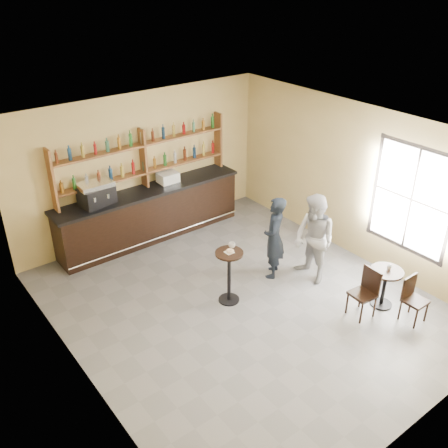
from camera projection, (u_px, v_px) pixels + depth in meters
floor at (242, 303)px, 9.16m from camera, size 7.00×7.00×0.00m
ceiling at (245, 136)px, 7.64m from camera, size 7.00×7.00×0.00m
wall_back at (141, 166)px, 10.84m from camera, size 7.00×0.00×7.00m
wall_front at (429, 339)px, 5.96m from camera, size 7.00×0.00×7.00m
wall_left at (74, 291)px, 6.79m from camera, size 0.00×7.00×7.00m
wall_right at (359, 183)px, 10.01m from camera, size 0.00×7.00×7.00m
window_pane at (411, 199)px, 9.12m from camera, size 0.00×2.00×2.00m
window_frame at (411, 200)px, 9.11m from camera, size 0.04×1.70×2.10m
shelf_unit at (143, 158)px, 10.65m from camera, size 4.00×0.26×1.40m
liquor_bottles at (143, 151)px, 10.57m from camera, size 3.68×0.10×1.00m
bar_counter at (150, 214)px, 11.05m from camera, size 4.33×0.85×1.17m
espresso_machine at (96, 193)px, 10.02m from camera, size 0.74×0.54×0.48m
pastry_case at (168, 178)px, 10.98m from camera, size 0.48×0.41×0.27m
pedestal_table at (229, 277)px, 9.00m from camera, size 0.53×0.53×1.04m
napkin at (229, 252)px, 8.75m from camera, size 0.15×0.15×0.00m
donut at (230, 251)px, 8.74m from camera, size 0.16×0.16×0.05m
cup_pedestal at (232, 245)px, 8.87m from camera, size 0.13×0.13×0.09m
man_main at (274, 238)px, 9.61m from camera, size 0.73×0.70×1.68m
cafe_table at (384, 288)px, 8.96m from camera, size 0.70×0.70×0.74m
cup_cafe at (389, 268)px, 8.79m from camera, size 0.10×0.10×0.08m
chair_west at (363, 294)px, 8.66m from camera, size 0.42×0.42×0.91m
chair_south at (415, 301)px, 8.54m from camera, size 0.37×0.37×0.85m
patron_second at (314, 239)px, 9.44m from camera, size 0.76×0.93×1.79m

